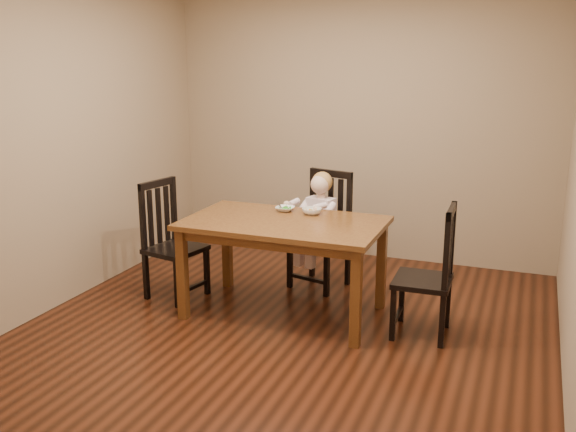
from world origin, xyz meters
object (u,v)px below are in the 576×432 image
at_px(chair_child, 323,232).
at_px(bowl_veg, 312,211).
at_px(chair_left, 171,242).
at_px(chair_right, 430,274).
at_px(dining_table, 284,232).
at_px(toddler, 320,218).
at_px(bowl_peas, 285,209).

bearing_deg(chair_child, bowl_veg, 110.94).
xyz_separation_m(chair_child, chair_left, (-1.15, -0.75, -0.01)).
xyz_separation_m(chair_child, chair_right, (1.10, -0.76, -0.02)).
relative_size(dining_table, chair_left, 1.54).
bearing_deg(chair_right, toddler, 56.10).
height_order(dining_table, toddler, toddler).
xyz_separation_m(chair_right, toddler, (-1.11, 0.71, 0.16)).
relative_size(chair_right, bowl_veg, 6.19).
bearing_deg(dining_table, toddler, 84.41).
height_order(chair_right, bowl_veg, chair_right).
bearing_deg(dining_table, chair_right, -0.07).
bearing_deg(chair_child, chair_left, 46.87).
height_order(toddler, bowl_veg, toddler).
bearing_deg(bowl_peas, dining_table, -70.09).
bearing_deg(toddler, chair_child, -90.00).
relative_size(chair_left, toddler, 1.85).
bearing_deg(bowl_peas, toddler, 66.50).
relative_size(dining_table, toddler, 2.84).
xyz_separation_m(dining_table, bowl_peas, (-0.11, 0.30, 0.11)).
relative_size(chair_right, bowl_peas, 6.46).
bearing_deg(toddler, bowl_peas, 80.42).
bearing_deg(bowl_peas, chair_left, -163.33).
xyz_separation_m(chair_left, bowl_peas, (0.96, 0.29, 0.32)).
bearing_deg(dining_table, chair_left, 179.50).
bearing_deg(chair_left, bowl_veg, 114.31).
height_order(chair_left, bowl_peas, chair_left).
bearing_deg(chair_right, dining_table, 88.44).
height_order(dining_table, chair_left, chair_left).
bearing_deg(chair_left, toddler, 133.11).
relative_size(chair_child, bowl_veg, 6.45).
xyz_separation_m(chair_right, bowl_peas, (-1.29, 0.30, 0.32)).
bearing_deg(chair_child, bowl_peas, 81.45).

